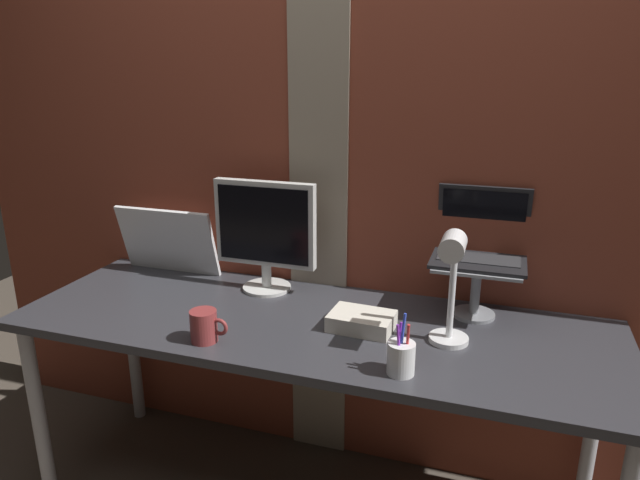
{
  "coord_description": "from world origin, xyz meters",
  "views": [
    {
      "loc": [
        0.5,
        -1.57,
        1.55
      ],
      "look_at": [
        -0.07,
        0.14,
        0.98
      ],
      "focal_mm": 32.0,
      "sensor_mm": 36.0,
      "label": 1
    }
  ],
  "objects_px": {
    "coffee_mug": "(205,326)",
    "pen_cup": "(401,358)",
    "whiteboard_panel": "(168,241)",
    "laptop": "(481,238)",
    "desk_lamp": "(452,277)",
    "monitor": "(265,230)"
  },
  "relations": [
    {
      "from": "coffee_mug",
      "to": "desk_lamp",
      "type": "bearing_deg",
      "value": 14.26
    },
    {
      "from": "monitor",
      "to": "whiteboard_panel",
      "type": "relative_size",
      "value": 0.99
    },
    {
      "from": "whiteboard_panel",
      "to": "pen_cup",
      "type": "relative_size",
      "value": 2.34
    },
    {
      "from": "desk_lamp",
      "to": "laptop",
      "type": "bearing_deg",
      "value": 79.97
    },
    {
      "from": "laptop",
      "to": "coffee_mug",
      "type": "distance_m",
      "value": 0.94
    },
    {
      "from": "whiteboard_panel",
      "to": "pen_cup",
      "type": "bearing_deg",
      "value": -25.03
    },
    {
      "from": "coffee_mug",
      "to": "monitor",
      "type": "bearing_deg",
      "value": 88.68
    },
    {
      "from": "laptop",
      "to": "desk_lamp",
      "type": "bearing_deg",
      "value": -100.03
    },
    {
      "from": "desk_lamp",
      "to": "coffee_mug",
      "type": "height_order",
      "value": "desk_lamp"
    },
    {
      "from": "laptop",
      "to": "pen_cup",
      "type": "xyz_separation_m",
      "value": [
        -0.16,
        -0.51,
        -0.21
      ]
    },
    {
      "from": "laptop",
      "to": "desk_lamp",
      "type": "distance_m",
      "value": 0.34
    },
    {
      "from": "monitor",
      "to": "coffee_mug",
      "type": "distance_m",
      "value": 0.48
    },
    {
      "from": "monitor",
      "to": "pen_cup",
      "type": "xyz_separation_m",
      "value": [
        0.59,
        -0.44,
        -0.18
      ]
    },
    {
      "from": "pen_cup",
      "to": "whiteboard_panel",
      "type": "bearing_deg",
      "value": 154.97
    },
    {
      "from": "laptop",
      "to": "desk_lamp",
      "type": "xyz_separation_m",
      "value": [
        -0.06,
        -0.33,
        -0.03
      ]
    },
    {
      "from": "pen_cup",
      "to": "laptop",
      "type": "bearing_deg",
      "value": 72.38
    },
    {
      "from": "pen_cup",
      "to": "coffee_mug",
      "type": "distance_m",
      "value": 0.6
    },
    {
      "from": "coffee_mug",
      "to": "pen_cup",
      "type": "bearing_deg",
      "value": -0.01
    },
    {
      "from": "desk_lamp",
      "to": "pen_cup",
      "type": "relative_size",
      "value": 2.08
    },
    {
      "from": "whiteboard_panel",
      "to": "pen_cup",
      "type": "xyz_separation_m",
      "value": [
        1.03,
        -0.48,
        -0.09
      ]
    },
    {
      "from": "whiteboard_panel",
      "to": "coffee_mug",
      "type": "xyz_separation_m",
      "value": [
        0.43,
        -0.48,
        -0.08
      ]
    },
    {
      "from": "whiteboard_panel",
      "to": "desk_lamp",
      "type": "distance_m",
      "value": 1.18
    }
  ]
}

